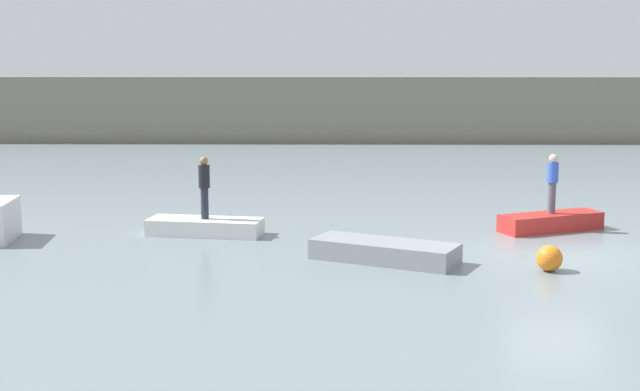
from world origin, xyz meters
TOP-DOWN VIEW (x-y plane):
  - ground_plane at (0.00, 0.00)m, footprint 120.00×120.00m
  - embankment_wall at (0.00, 28.47)m, footprint 80.00×1.20m
  - rowboat_white at (-9.42, 2.57)m, footprint 3.37×1.57m
  - rowboat_grey at (-4.49, -0.62)m, footprint 3.84×2.75m
  - rowboat_red at (0.60, 3.28)m, footprint 3.24×2.11m
  - person_dark_shirt at (-9.42, 2.57)m, footprint 0.32×0.32m
  - person_blue_shirt at (0.60, 3.28)m, footprint 0.32×0.32m
  - mooring_buoy at (-0.62, -1.59)m, footprint 0.63×0.63m

SIDE VIEW (x-z plane):
  - ground_plane at x=0.00m, z-range 0.00..0.00m
  - rowboat_white at x=-9.42m, z-range 0.00..0.46m
  - rowboat_grey at x=-4.49m, z-range 0.00..0.50m
  - rowboat_red at x=0.60m, z-range 0.00..0.51m
  - mooring_buoy at x=-0.62m, z-range 0.00..0.63m
  - person_dark_shirt at x=-9.42m, z-range 0.57..2.35m
  - person_blue_shirt at x=0.60m, z-range 0.62..2.36m
  - embankment_wall at x=0.00m, z-range 0.00..3.74m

